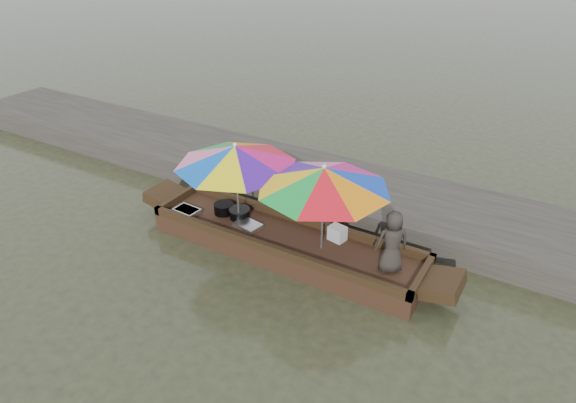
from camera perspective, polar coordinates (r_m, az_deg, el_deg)
The scene contains 11 objects.
water at distance 9.19m, azimuth -0.32°, elevation -5.71°, with size 80.00×80.00×0.00m, color #2B301E.
dock at distance 10.73m, azimuth 5.70°, elevation 1.22°, with size 22.00×2.20×0.50m, color #2D2B26.
boat_hull at distance 9.09m, azimuth -0.32°, elevation -4.81°, with size 4.98×1.20×0.35m, color #351F14.
cooking_pot at distance 9.71m, azimuth -7.15°, elevation -0.76°, with size 0.37×0.37×0.19m, color black.
tray_crayfish at distance 9.84m, azimuth -11.17°, elevation -1.06°, with size 0.47×0.33×0.09m, color silver.
tray_scallop at distance 9.28m, azimuth -4.47°, elevation -2.61°, with size 0.47×0.33×0.06m, color silver.
charcoal_grill at distance 9.53m, azimuth -5.39°, elevation -1.35°, with size 0.37×0.37×0.17m, color black.
supply_bag at distance 8.88m, azimuth 5.51°, elevation -3.54°, with size 0.28×0.22×0.26m, color silver.
vendor at distance 8.06m, azimuth 11.51°, elevation -4.42°, with size 0.52×0.34×1.06m, color #2A2621.
umbrella_bow at distance 9.08m, azimuth -5.69°, elevation 1.96°, with size 2.14×2.14×1.55m, color #E51478, non-canonical shape.
umbrella_stern at distance 8.30m, azimuth 3.87°, elevation -0.75°, with size 2.17×2.17×1.55m, color blue, non-canonical shape.
Camera 1 is at (3.87, -6.47, 5.26)m, focal length 32.00 mm.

